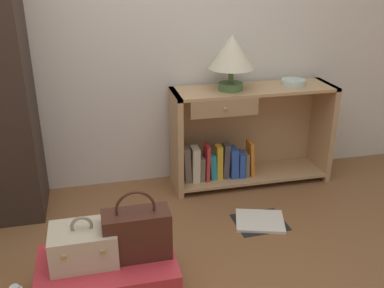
{
  "coord_description": "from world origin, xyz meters",
  "views": [
    {
      "loc": [
        -0.33,
        -1.63,
        1.59
      ],
      "look_at": [
        0.24,
        0.78,
        0.55
      ],
      "focal_mm": 41.41,
      "sensor_mm": 36.0,
      "label": 1
    }
  ],
  "objects_px": {
    "bookshelf": "(244,137)",
    "open_book_on_floor": "(260,221)",
    "bowl": "(293,82)",
    "suitcase_large": "(108,278)",
    "train_case": "(84,245)",
    "handbag": "(137,233)",
    "table_lamp": "(232,54)"
  },
  "relations": [
    {
      "from": "suitcase_large",
      "to": "table_lamp",
      "type": "bearing_deg",
      "value": 47.22
    },
    {
      "from": "bookshelf",
      "to": "open_book_on_floor",
      "type": "height_order",
      "value": "bookshelf"
    },
    {
      "from": "bookshelf",
      "to": "bowl",
      "type": "xyz_separation_m",
      "value": [
        0.36,
        -0.01,
        0.4
      ]
    },
    {
      "from": "table_lamp",
      "to": "suitcase_large",
      "type": "bearing_deg",
      "value": -132.78
    },
    {
      "from": "suitcase_large",
      "to": "handbag",
      "type": "height_order",
      "value": "handbag"
    },
    {
      "from": "table_lamp",
      "to": "train_case",
      "type": "distance_m",
      "value": 1.61
    },
    {
      "from": "bookshelf",
      "to": "open_book_on_floor",
      "type": "relative_size",
      "value": 3.2
    },
    {
      "from": "handbag",
      "to": "table_lamp",
      "type": "bearing_deg",
      "value": 52.1
    },
    {
      "from": "handbag",
      "to": "open_book_on_floor",
      "type": "height_order",
      "value": "handbag"
    },
    {
      "from": "bowl",
      "to": "train_case",
      "type": "height_order",
      "value": "bowl"
    },
    {
      "from": "bowl",
      "to": "train_case",
      "type": "distance_m",
      "value": 1.9
    },
    {
      "from": "bookshelf",
      "to": "table_lamp",
      "type": "height_order",
      "value": "table_lamp"
    },
    {
      "from": "bookshelf",
      "to": "open_book_on_floor",
      "type": "distance_m",
      "value": 0.7
    },
    {
      "from": "bookshelf",
      "to": "table_lamp",
      "type": "relative_size",
      "value": 3.11
    },
    {
      "from": "bowl",
      "to": "train_case",
      "type": "relative_size",
      "value": 0.55
    },
    {
      "from": "bookshelf",
      "to": "handbag",
      "type": "distance_m",
      "value": 1.4
    },
    {
      "from": "handbag",
      "to": "suitcase_large",
      "type": "bearing_deg",
      "value": -177.67
    },
    {
      "from": "suitcase_large",
      "to": "open_book_on_floor",
      "type": "bearing_deg",
      "value": 24.74
    },
    {
      "from": "bookshelf",
      "to": "handbag",
      "type": "xyz_separation_m",
      "value": [
        -0.92,
        -1.05,
        -0.01
      ]
    },
    {
      "from": "bowl",
      "to": "open_book_on_floor",
      "type": "distance_m",
      "value": 1.05
    },
    {
      "from": "train_case",
      "to": "open_book_on_floor",
      "type": "xyz_separation_m",
      "value": [
        1.1,
        0.43,
        -0.3
      ]
    },
    {
      "from": "table_lamp",
      "to": "handbag",
      "type": "height_order",
      "value": "table_lamp"
    },
    {
      "from": "train_case",
      "to": "open_book_on_floor",
      "type": "bearing_deg",
      "value": 21.54
    },
    {
      "from": "table_lamp",
      "to": "open_book_on_floor",
      "type": "bearing_deg",
      "value": -85.71
    },
    {
      "from": "table_lamp",
      "to": "train_case",
      "type": "height_order",
      "value": "table_lamp"
    },
    {
      "from": "bookshelf",
      "to": "table_lamp",
      "type": "distance_m",
      "value": 0.65
    },
    {
      "from": "bookshelf",
      "to": "suitcase_large",
      "type": "distance_m",
      "value": 1.53
    },
    {
      "from": "suitcase_large",
      "to": "open_book_on_floor",
      "type": "relative_size",
      "value": 1.84
    },
    {
      "from": "table_lamp",
      "to": "handbag",
      "type": "distance_m",
      "value": 1.45
    },
    {
      "from": "bookshelf",
      "to": "table_lamp",
      "type": "bearing_deg",
      "value": -166.54
    },
    {
      "from": "bowl",
      "to": "bookshelf",
      "type": "bearing_deg",
      "value": 177.92
    },
    {
      "from": "bookshelf",
      "to": "bowl",
      "type": "bearing_deg",
      "value": -2.08
    }
  ]
}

